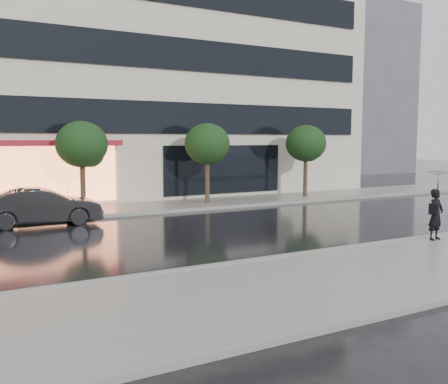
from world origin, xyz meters
TOP-DOWN VIEW (x-y plane):
  - ground at (0.00, 0.00)m, footprint 120.00×120.00m
  - sidewalk_near at (0.00, -3.25)m, footprint 60.00×4.50m
  - sidewalk_far at (0.00, 10.25)m, footprint 60.00×3.50m
  - curb_near at (0.00, -1.00)m, footprint 60.00×0.25m
  - curb_far at (0.00, 8.50)m, footprint 60.00×0.25m
  - office_building at (-0.00, 17.97)m, footprint 30.00×12.76m
  - bg_building_right at (26.00, 28.00)m, footprint 12.00×12.00m
  - tree_mid_west at (-2.94, 10.03)m, footprint 2.20×2.20m
  - tree_mid_east at (3.06, 10.03)m, footprint 2.20×2.20m
  - tree_far_east at (9.06, 10.03)m, footprint 2.20×2.20m
  - parked_car at (-5.03, 7.80)m, footprint 4.35×1.77m
  - pedestrian_with_umbrella at (5.06, -1.50)m, footprint 0.95×0.97m

SIDE VIEW (x-z plane):
  - ground at x=0.00m, z-range 0.00..0.00m
  - sidewalk_near at x=0.00m, z-range 0.00..0.12m
  - sidewalk_far at x=0.00m, z-range 0.00..0.12m
  - curb_near at x=0.00m, z-range 0.00..0.14m
  - curb_far at x=0.00m, z-range 0.00..0.14m
  - parked_car at x=-5.03m, z-range 0.00..1.40m
  - pedestrian_with_umbrella at x=5.06m, z-range 0.43..2.60m
  - tree_mid_west at x=-2.94m, z-range 0.93..4.92m
  - tree_mid_east at x=3.06m, z-range 0.93..4.92m
  - tree_far_east at x=9.06m, z-range 0.93..4.92m
  - bg_building_right at x=26.00m, z-range 0.00..16.00m
  - office_building at x=0.00m, z-range 0.00..18.00m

